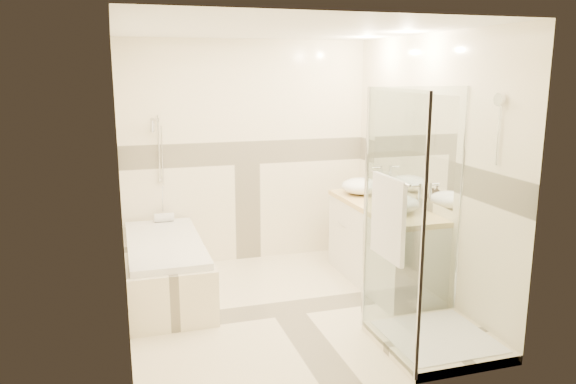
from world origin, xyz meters
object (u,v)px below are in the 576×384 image
object	(u,v)px
vessel_sink_near	(362,186)
amenity_bottle_b	(383,198)
bathtub	(166,265)
vanity	(382,244)
shower_enclosure	(422,285)
amenity_bottle_a	(386,197)
vessel_sink_far	(398,204)

from	to	relation	value
vessel_sink_near	amenity_bottle_b	world-z (taller)	vessel_sink_near
bathtub	vessel_sink_near	world-z (taller)	vessel_sink_near
vessel_sink_near	amenity_bottle_b	distance (m)	0.51
bathtub	vanity	bearing A→B (deg)	-9.25
vessel_sink_near	bathtub	bearing A→B (deg)	-175.87
bathtub	shower_enclosure	xyz separation A→B (m)	(1.86, -1.62, 0.20)
shower_enclosure	bathtub	bearing A→B (deg)	138.90
amenity_bottle_a	vessel_sink_near	bearing A→B (deg)	90.00
vessel_sink_far	vessel_sink_near	bearing A→B (deg)	90.00
vanity	amenity_bottle_b	xyz separation A→B (m)	(-0.02, -0.01, 0.49)
amenity_bottle_a	amenity_bottle_b	distance (m)	0.08
shower_enclosure	amenity_bottle_b	distance (m)	1.36
amenity_bottle_b	bathtub	bearing A→B (deg)	170.46
shower_enclosure	amenity_bottle_b	xyz separation A→B (m)	(0.27, 1.26, 0.41)
bathtub	vessel_sink_far	xyz separation A→B (m)	(2.13, -0.67, 0.62)
vessel_sink_far	shower_enclosure	bearing A→B (deg)	-106.08
vessel_sink_far	amenity_bottle_b	size ratio (longest dim) A/B	3.05
shower_enclosure	vessel_sink_near	distance (m)	1.85
vessel_sink_far	amenity_bottle_b	world-z (taller)	vessel_sink_far
vessel_sink_near	vessel_sink_far	world-z (taller)	vessel_sink_near
amenity_bottle_b	vessel_sink_near	bearing A→B (deg)	90.00
shower_enclosure	amenity_bottle_a	xyz separation A→B (m)	(0.27, 1.19, 0.43)
vessel_sink_near	amenity_bottle_b	size ratio (longest dim) A/B	3.29
vessel_sink_near	amenity_bottle_a	distance (m)	0.59
bathtub	vanity	size ratio (longest dim) A/B	1.05
vanity	shower_enclosure	size ratio (longest dim) A/B	0.79
shower_enclosure	vessel_sink_near	xyz separation A→B (m)	(0.27, 1.77, 0.43)
bathtub	vessel_sink_far	world-z (taller)	vessel_sink_far
bathtub	amenity_bottle_b	xyz separation A→B (m)	(2.13, -0.36, 0.61)
vanity	shower_enclosure	xyz separation A→B (m)	(-0.29, -1.27, 0.08)
bathtub	vessel_sink_far	distance (m)	2.32
bathtub	vessel_sink_near	bearing A→B (deg)	4.13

